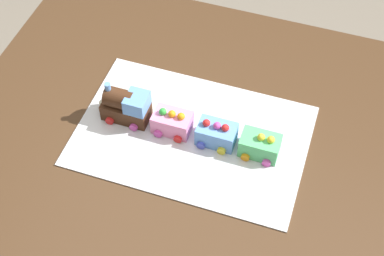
% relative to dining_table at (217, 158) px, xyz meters
% --- Properties ---
extents(dining_table, '(1.40, 1.00, 0.74)m').
position_rel_dining_table_xyz_m(dining_table, '(0.00, 0.00, 0.00)').
color(dining_table, '#4C331E').
rests_on(dining_table, ground).
extents(cake_board, '(0.60, 0.40, 0.00)m').
position_rel_dining_table_xyz_m(cake_board, '(-0.07, -0.03, 0.11)').
color(cake_board, silver).
rests_on(cake_board, dining_table).
extents(cake_locomotive, '(0.14, 0.08, 0.12)m').
position_rel_dining_table_xyz_m(cake_locomotive, '(-0.25, -0.02, 0.16)').
color(cake_locomotive, '#472816').
rests_on(cake_locomotive, cake_board).
extents(cake_car_gondola_bubblegum, '(0.10, 0.08, 0.07)m').
position_rel_dining_table_xyz_m(cake_car_gondola_bubblegum, '(-0.12, -0.02, 0.14)').
color(cake_car_gondola_bubblegum, pink).
rests_on(cake_car_gondola_bubblegum, cake_board).
extents(cake_car_caboose_sky_blue, '(0.10, 0.08, 0.07)m').
position_rel_dining_table_xyz_m(cake_car_caboose_sky_blue, '(-0.00, -0.02, 0.14)').
color(cake_car_caboose_sky_blue, '#669EEA').
rests_on(cake_car_caboose_sky_blue, cake_board).
extents(cake_car_flatbed_mint_green, '(0.10, 0.08, 0.07)m').
position_rel_dining_table_xyz_m(cake_car_flatbed_mint_green, '(0.12, -0.02, 0.14)').
color(cake_car_flatbed_mint_green, '#59CC7A').
rests_on(cake_car_flatbed_mint_green, cake_board).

